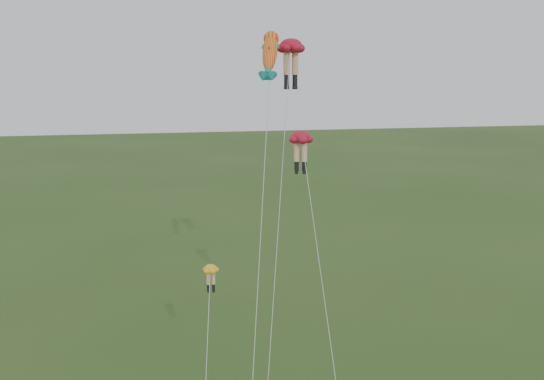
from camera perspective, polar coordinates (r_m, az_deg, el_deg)
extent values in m
ellipsoid|color=#AF1128|center=(35.03, 1.80, 13.42)|extent=(1.81, 1.81, 0.83)
cylinder|color=#EBB38A|center=(34.92, 1.38, 11.82)|extent=(0.37, 0.37, 1.26)
cylinder|color=black|center=(34.93, 1.38, 10.27)|extent=(0.29, 0.29, 0.63)
cube|color=black|center=(34.94, 1.37, 9.60)|extent=(0.24, 0.39, 0.18)
cylinder|color=#EBB38A|center=(35.09, 2.18, 11.82)|extent=(0.37, 0.37, 1.26)
cylinder|color=black|center=(35.09, 2.17, 10.27)|extent=(0.29, 0.29, 0.63)
cube|color=black|center=(35.10, 2.17, 9.60)|extent=(0.24, 0.39, 0.18)
cylinder|color=silver|center=(30.97, 0.59, -3.58)|extent=(3.53, 9.64, 19.33)
ellipsoid|color=#AF1128|center=(31.30, 2.72, 5.00)|extent=(1.64, 1.64, 0.65)
cylinder|color=#EBB38A|center=(31.41, 2.34, 3.61)|extent=(0.29, 0.29, 1.00)
cylinder|color=black|center=(31.52, 2.33, 2.26)|extent=(0.23, 0.23, 0.50)
cube|color=black|center=(31.57, 2.33, 1.68)|extent=(0.24, 0.33, 0.15)
cylinder|color=#EBB38A|center=(31.39, 3.07, 3.60)|extent=(0.29, 0.29, 1.00)
cylinder|color=black|center=(31.50, 3.06, 2.25)|extent=(0.23, 0.23, 0.50)
cube|color=black|center=(31.55, 3.05, 1.67)|extent=(0.24, 0.33, 0.15)
cylinder|color=silver|center=(28.98, 4.88, -9.69)|extent=(0.24, 8.49, 14.52)
ellipsoid|color=yellow|center=(30.26, -5.80, -7.37)|extent=(0.87, 0.87, 0.42)
cylinder|color=#EBB38A|center=(30.41, -6.02, -8.26)|extent=(0.19, 0.19, 0.64)
cylinder|color=black|center=(30.57, -6.00, -9.11)|extent=(0.15, 0.15, 0.32)
cube|color=black|center=(30.64, -5.99, -9.47)|extent=(0.11, 0.19, 0.09)
cylinder|color=#EBB38A|center=(30.44, -5.54, -8.23)|extent=(0.19, 0.19, 0.64)
cylinder|color=black|center=(30.60, -5.52, -9.08)|extent=(0.15, 0.15, 0.32)
cube|color=black|center=(30.68, -5.51, -9.44)|extent=(0.11, 0.19, 0.09)
cylinder|color=silver|center=(29.13, -6.21, -16.45)|extent=(1.17, 5.72, 8.18)
ellipsoid|color=orange|center=(33.55, -0.19, 12.94)|extent=(1.63, 2.61, 2.71)
sphere|color=orange|center=(33.55, -0.19, 12.94)|extent=(1.25, 1.49, 1.27)
cone|color=#148483|center=(33.55, -0.19, 12.94)|extent=(1.05, 1.38, 1.18)
cone|color=#148483|center=(33.55, -0.19, 12.94)|extent=(1.05, 1.38, 1.18)
cone|color=#148483|center=(33.55, -0.19, 12.94)|extent=(0.59, 0.77, 0.66)
cone|color=#148483|center=(33.55, -0.19, 12.94)|extent=(0.59, 0.77, 0.66)
cone|color=red|center=(33.55, -0.19, 12.94)|extent=(0.63, 0.77, 0.66)
cylinder|color=silver|center=(29.09, -1.18, -5.33)|extent=(3.27, 10.95, 18.59)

